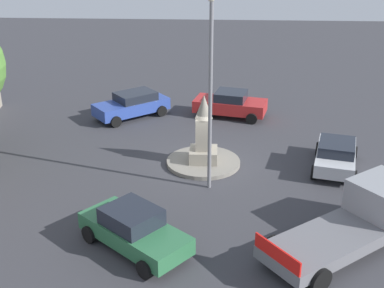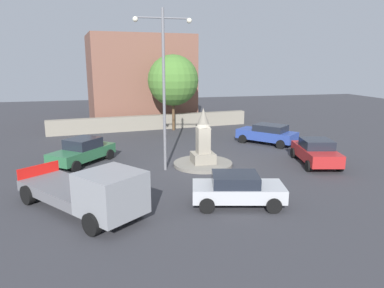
{
  "view_description": "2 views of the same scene",
  "coord_description": "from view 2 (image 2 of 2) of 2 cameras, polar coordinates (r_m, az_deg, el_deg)",
  "views": [
    {
      "loc": [
        -21.84,
        -0.66,
        10.47
      ],
      "look_at": [
        -0.38,
        0.52,
        1.19
      ],
      "focal_mm": 47.64,
      "sensor_mm": 36.0,
      "label": 1
    },
    {
      "loc": [
        -5.48,
        -19.63,
        6.04
      ],
      "look_at": [
        -0.55,
        0.52,
        1.23
      ],
      "focal_mm": 33.32,
      "sensor_mm": 36.0,
      "label": 2
    }
  ],
  "objects": [
    {
      "name": "car_red_near_island",
      "position": [
        22.55,
        19.22,
        -1.17
      ],
      "size": [
        2.78,
        4.46,
        1.53
      ],
      "color": "#B22323",
      "rests_on": "ground"
    },
    {
      "name": "car_green_waiting",
      "position": [
        22.49,
        -17.13,
        -1.07
      ],
      "size": [
        4.02,
        4.33,
        1.54
      ],
      "color": "#2D6B42",
      "rests_on": "ground"
    },
    {
      "name": "corner_building",
      "position": [
        37.26,
        -8.31,
        10.26
      ],
      "size": [
        10.67,
        8.32,
        8.61
      ],
      "primitive_type": "cube",
      "rotation": [
        0.0,
        0.0,
        3.25
      ],
      "color": "brown",
      "rests_on": "ground"
    },
    {
      "name": "tree_near_wall",
      "position": [
        31.7,
        -3.06,
        10.15
      ],
      "size": [
        4.44,
        4.44,
        6.66
      ],
      "color": "brown",
      "rests_on": "ground"
    },
    {
      "name": "stone_boundary_wall",
      "position": [
        32.64,
        -6.25,
        3.48
      ],
      "size": [
        18.22,
        2.64,
        1.3
      ],
      "primitive_type": "cube",
      "rotation": [
        0.0,
        0.0,
        3.25
      ],
      "color": "gray",
      "rests_on": "ground"
    },
    {
      "name": "truck_grey_passing",
      "position": [
        14.78,
        -15.76,
        -7.44
      ],
      "size": [
        5.51,
        6.28,
        2.05
      ],
      "color": "gray",
      "rests_on": "ground"
    },
    {
      "name": "monument",
      "position": [
        20.88,
        1.79,
        0.54
      ],
      "size": [
        1.3,
        1.3,
        3.24
      ],
      "color": "gray",
      "rests_on": "traffic_island"
    },
    {
      "name": "car_silver_parked_right",
      "position": [
        15.45,
        7.27,
        -7.12
      ],
      "size": [
        4.19,
        2.68,
        1.39
      ],
      "color": "#B7BABF",
      "rests_on": "ground"
    },
    {
      "name": "ground_plane",
      "position": [
        21.26,
        1.76,
        -3.45
      ],
      "size": [
        80.0,
        80.0,
        0.0
      ],
      "primitive_type": "plane",
      "color": "#38383D"
    },
    {
      "name": "traffic_island",
      "position": [
        21.23,
        1.77,
        -3.2
      ],
      "size": [
        3.49,
        3.49,
        0.19
      ],
      "primitive_type": "cylinder",
      "color": "gray",
      "rests_on": "ground"
    },
    {
      "name": "streetlamp",
      "position": [
        19.58,
        -4.55,
        10.58
      ],
      "size": [
        3.12,
        0.28,
        8.76
      ],
      "color": "slate",
      "rests_on": "ground"
    },
    {
      "name": "car_blue_approaching",
      "position": [
        27.23,
        11.99,
        1.64
      ],
      "size": [
        4.09,
        4.47,
        1.48
      ],
      "color": "#2D479E",
      "rests_on": "ground"
    }
  ]
}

